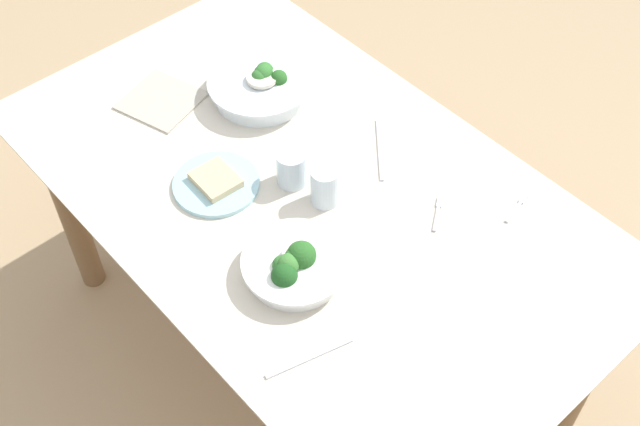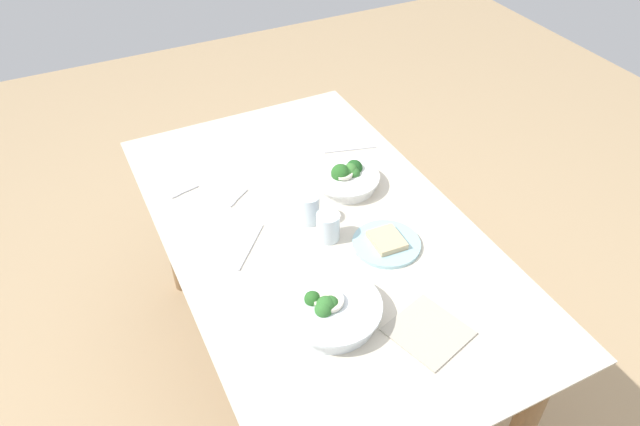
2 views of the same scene
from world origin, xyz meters
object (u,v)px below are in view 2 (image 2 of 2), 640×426
(bread_side_plate, at_px, (387,243))
(broccoli_bowl_far, at_px, (345,178))
(table_knife_right, at_px, (250,246))
(napkin_folded_upper, at_px, (428,332))
(broccoli_bowl_near, at_px, (330,310))
(water_glass_center, at_px, (309,209))
(fork_by_far_bowl, at_px, (183,192))
(table_knife_left, at_px, (350,150))
(fork_by_near_bowl, at_px, (237,199))
(water_glass_side, at_px, (328,227))

(bread_side_plate, bearing_deg, broccoli_bowl_far, 174.82)
(bread_side_plate, relative_size, table_knife_right, 0.99)
(table_knife_right, relative_size, napkin_folded_upper, 1.14)
(broccoli_bowl_near, relative_size, napkin_folded_upper, 1.50)
(water_glass_center, distance_m, fork_by_far_bowl, 0.44)
(bread_side_plate, bearing_deg, napkin_folded_upper, -12.34)
(broccoli_bowl_far, height_order, table_knife_left, broccoli_bowl_far)
(table_knife_right, bearing_deg, broccoli_bowl_near, 56.18)
(napkin_folded_upper, bearing_deg, fork_by_near_bowl, -160.95)
(bread_side_plate, distance_m, water_glass_center, 0.26)
(bread_side_plate, distance_m, table_knife_left, 0.50)
(broccoli_bowl_near, distance_m, fork_by_far_bowl, 0.70)
(water_glass_side, xyz_separation_m, table_knife_right, (-0.06, -0.22, -0.04))
(broccoli_bowl_far, relative_size, bread_side_plate, 1.13)
(table_knife_right, bearing_deg, table_knife_left, 163.63)
(fork_by_near_bowl, bearing_deg, table_knife_right, 44.45)
(fork_by_far_bowl, relative_size, napkin_folded_upper, 0.55)
(table_knife_left, bearing_deg, water_glass_side, -111.45)
(broccoli_bowl_near, relative_size, fork_by_near_bowl, 3.01)
(broccoli_bowl_near, height_order, fork_by_far_bowl, broccoli_bowl_near)
(broccoli_bowl_near, bearing_deg, napkin_folded_upper, 53.15)
(bread_side_plate, height_order, fork_by_far_bowl, bread_side_plate)
(water_glass_center, relative_size, napkin_folded_upper, 0.55)
(table_knife_right, bearing_deg, fork_by_near_bowl, -149.02)
(broccoli_bowl_far, distance_m, table_knife_right, 0.42)
(broccoli_bowl_far, distance_m, table_knife_left, 0.21)
(table_knife_left, xyz_separation_m, napkin_folded_upper, (0.81, -0.21, 0.00))
(water_glass_center, relative_size, table_knife_right, 0.48)
(bread_side_plate, bearing_deg, broccoli_bowl_near, -58.07)
(fork_by_far_bowl, distance_m, napkin_folded_upper, 0.92)
(table_knife_left, xyz_separation_m, table_knife_right, (0.31, -0.50, 0.00))
(water_glass_center, relative_size, water_glass_side, 1.09)
(bread_side_plate, bearing_deg, fork_by_near_bowl, -141.21)
(water_glass_side, bearing_deg, water_glass_center, -169.85)
(table_knife_left, bearing_deg, water_glass_center, -121.24)
(bread_side_plate, height_order, table_knife_left, bread_side_plate)
(water_glass_side, xyz_separation_m, table_knife_left, (-0.38, 0.28, -0.04))
(bread_side_plate, xyz_separation_m, table_knife_right, (-0.17, -0.36, -0.01))
(broccoli_bowl_near, xyz_separation_m, water_glass_center, (-0.37, 0.12, 0.02))
(fork_by_near_bowl, distance_m, table_knife_left, 0.47)
(bread_side_plate, height_order, water_glass_side, water_glass_side)
(water_glass_side, xyz_separation_m, fork_by_far_bowl, (-0.40, -0.33, -0.04))
(water_glass_side, distance_m, fork_by_near_bowl, 0.35)
(fork_by_far_bowl, bearing_deg, table_knife_left, 165.33)
(broccoli_bowl_near, height_order, water_glass_center, water_glass_center)
(water_glass_side, bearing_deg, table_knife_right, -106.16)
(broccoli_bowl_far, distance_m, broccoli_bowl_near, 0.57)
(broccoli_bowl_far, distance_m, water_glass_center, 0.22)
(fork_by_near_bowl, distance_m, table_knife_right, 0.23)
(broccoli_bowl_near, height_order, fork_by_near_bowl, broccoli_bowl_near)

